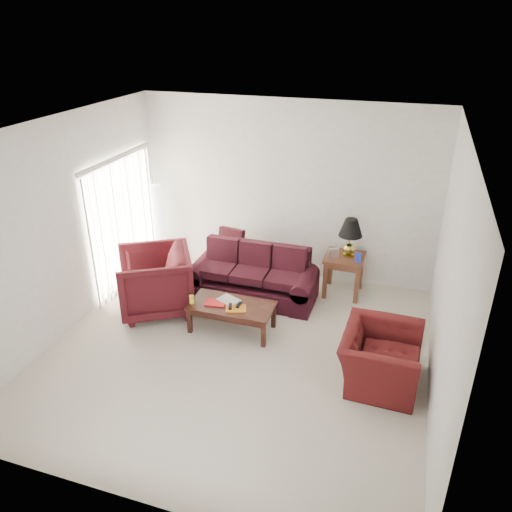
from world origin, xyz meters
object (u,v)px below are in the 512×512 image
(floor_lamp, at_px, (159,225))
(armchair_right, at_px, (380,358))
(armchair_left, at_px, (155,281))
(coffee_table, at_px, (232,317))
(end_table, at_px, (343,275))
(sofa, at_px, (252,274))

(floor_lamp, distance_m, armchair_right, 4.67)
(floor_lamp, height_order, armchair_left, floor_lamp)
(armchair_right, bearing_deg, coffee_table, 78.94)
(end_table, xyz_separation_m, coffee_table, (-1.35, -1.57, -0.12))
(floor_lamp, xyz_separation_m, armchair_left, (0.70, -1.48, -0.26))
(end_table, height_order, coffee_table, end_table)
(armchair_left, distance_m, armchair_right, 3.50)
(floor_lamp, relative_size, armchair_left, 1.39)
(armchair_left, relative_size, armchair_right, 1.02)
(coffee_table, bearing_deg, armchair_left, -164.00)
(sofa, xyz_separation_m, coffee_table, (0.02, -0.97, -0.20))
(armchair_left, bearing_deg, sofa, 92.12)
(floor_lamp, xyz_separation_m, coffee_table, (2.00, -1.65, -0.54))
(end_table, height_order, armchair_left, armchair_left)
(sofa, distance_m, floor_lamp, 2.12)
(sofa, height_order, end_table, sofa)
(floor_lamp, relative_size, armchair_right, 1.42)
(end_table, relative_size, armchair_right, 0.63)
(sofa, height_order, floor_lamp, floor_lamp)
(end_table, bearing_deg, floor_lamp, 178.61)
(armchair_left, relative_size, coffee_table, 0.90)
(armchair_left, bearing_deg, coffee_table, 52.71)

